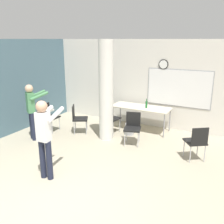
{
  "coord_description": "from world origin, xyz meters",
  "views": [
    {
      "loc": [
        2.63,
        -2.6,
        2.8
      ],
      "look_at": [
        -0.01,
        2.38,
        1.15
      ],
      "focal_mm": 40.0,
      "sensor_mm": 36.0,
      "label": 1
    }
  ],
  "objects_px": {
    "chair_by_left_wall": "(49,115)",
    "person_watching_back": "(32,108)",
    "folding_table": "(141,108)",
    "chair_mid_room": "(197,141)",
    "bottle_on_table": "(146,104)",
    "chair_table_left": "(110,117)",
    "chair_table_front": "(133,126)",
    "person_playing_front": "(45,134)",
    "chair_near_pillar": "(78,117)"
  },
  "relations": [
    {
      "from": "chair_mid_room",
      "to": "chair_near_pillar",
      "type": "distance_m",
      "value": 3.54
    },
    {
      "from": "folding_table",
      "to": "chair_near_pillar",
      "type": "bearing_deg",
      "value": -143.87
    },
    {
      "from": "chair_near_pillar",
      "to": "person_playing_front",
      "type": "bearing_deg",
      "value": -68.74
    },
    {
      "from": "bottle_on_table",
      "to": "chair_mid_room",
      "type": "distance_m",
      "value": 2.23
    },
    {
      "from": "chair_mid_room",
      "to": "folding_table",
      "type": "bearing_deg",
      "value": 144.99
    },
    {
      "from": "chair_mid_room",
      "to": "person_playing_front",
      "type": "distance_m",
      "value": 3.45
    },
    {
      "from": "chair_table_front",
      "to": "chair_by_left_wall",
      "type": "xyz_separation_m",
      "value": [
        -2.72,
        -0.3,
        0.0
      ]
    },
    {
      "from": "chair_table_left",
      "to": "chair_by_left_wall",
      "type": "distance_m",
      "value": 1.94
    },
    {
      "from": "chair_table_front",
      "to": "chair_near_pillar",
      "type": "bearing_deg",
      "value": -179.08
    },
    {
      "from": "person_watching_back",
      "to": "chair_by_left_wall",
      "type": "bearing_deg",
      "value": 95.85
    },
    {
      "from": "folding_table",
      "to": "chair_mid_room",
      "type": "distance_m",
      "value": 2.39
    },
    {
      "from": "folding_table",
      "to": "chair_mid_room",
      "type": "xyz_separation_m",
      "value": [
        1.95,
        -1.36,
        -0.2
      ]
    },
    {
      "from": "person_playing_front",
      "to": "person_watching_back",
      "type": "height_order",
      "value": "person_playing_front"
    },
    {
      "from": "chair_table_front",
      "to": "chair_near_pillar",
      "type": "distance_m",
      "value": 1.8
    },
    {
      "from": "chair_table_left",
      "to": "person_playing_front",
      "type": "bearing_deg",
      "value": -88.65
    },
    {
      "from": "bottle_on_table",
      "to": "chair_mid_room",
      "type": "bearing_deg",
      "value": -37.11
    },
    {
      "from": "chair_table_left",
      "to": "person_watching_back",
      "type": "bearing_deg",
      "value": -139.55
    },
    {
      "from": "bottle_on_table",
      "to": "chair_by_left_wall",
      "type": "relative_size",
      "value": 0.33
    },
    {
      "from": "bottle_on_table",
      "to": "chair_table_left",
      "type": "relative_size",
      "value": 0.33
    },
    {
      "from": "chair_near_pillar",
      "to": "folding_table",
      "type": "bearing_deg",
      "value": 36.13
    },
    {
      "from": "bottle_on_table",
      "to": "chair_table_front",
      "type": "bearing_deg",
      "value": -88.87
    },
    {
      "from": "chair_table_front",
      "to": "person_playing_front",
      "type": "xyz_separation_m",
      "value": [
        -0.85,
        -2.47,
        0.47
      ]
    },
    {
      "from": "chair_table_front",
      "to": "person_watching_back",
      "type": "distance_m",
      "value": 2.87
    },
    {
      "from": "chair_table_left",
      "to": "folding_table",
      "type": "bearing_deg",
      "value": 45.11
    },
    {
      "from": "bottle_on_table",
      "to": "person_watching_back",
      "type": "bearing_deg",
      "value": -140.79
    },
    {
      "from": "chair_table_front",
      "to": "chair_mid_room",
      "type": "distance_m",
      "value": 1.75
    },
    {
      "from": "chair_table_left",
      "to": "chair_table_front",
      "type": "distance_m",
      "value": 1.01
    },
    {
      "from": "chair_mid_room",
      "to": "chair_table_left",
      "type": "bearing_deg",
      "value": 166.13
    },
    {
      "from": "chair_by_left_wall",
      "to": "person_watching_back",
      "type": "height_order",
      "value": "person_watching_back"
    },
    {
      "from": "chair_table_left",
      "to": "chair_mid_room",
      "type": "distance_m",
      "value": 2.73
    },
    {
      "from": "chair_mid_room",
      "to": "person_playing_front",
      "type": "relative_size",
      "value": 0.52
    },
    {
      "from": "folding_table",
      "to": "person_playing_front",
      "type": "bearing_deg",
      "value": -100.05
    },
    {
      "from": "bottle_on_table",
      "to": "person_playing_front",
      "type": "xyz_separation_m",
      "value": [
        -0.83,
        -3.56,
        0.11
      ]
    },
    {
      "from": "chair_mid_room",
      "to": "person_watching_back",
      "type": "distance_m",
      "value": 4.47
    },
    {
      "from": "person_playing_front",
      "to": "person_watching_back",
      "type": "relative_size",
      "value": 1.04
    },
    {
      "from": "folding_table",
      "to": "chair_near_pillar",
      "type": "distance_m",
      "value": 1.98
    },
    {
      "from": "chair_table_front",
      "to": "chair_by_left_wall",
      "type": "height_order",
      "value": "same"
    },
    {
      "from": "folding_table",
      "to": "person_watching_back",
      "type": "distance_m",
      "value": 3.27
    },
    {
      "from": "chair_by_left_wall",
      "to": "person_watching_back",
      "type": "distance_m",
      "value": 0.86
    },
    {
      "from": "person_watching_back",
      "to": "chair_table_left",
      "type": "bearing_deg",
      "value": 40.45
    },
    {
      "from": "folding_table",
      "to": "chair_table_front",
      "type": "bearing_deg",
      "value": -79.2
    },
    {
      "from": "chair_table_front",
      "to": "chair_mid_room",
      "type": "xyz_separation_m",
      "value": [
        1.73,
        -0.23,
        0.0
      ]
    },
    {
      "from": "chair_by_left_wall",
      "to": "chair_near_pillar",
      "type": "relative_size",
      "value": 1.0
    },
    {
      "from": "person_playing_front",
      "to": "chair_mid_room",
      "type": "bearing_deg",
      "value": 40.86
    },
    {
      "from": "chair_by_left_wall",
      "to": "person_playing_front",
      "type": "xyz_separation_m",
      "value": [
        1.86,
        -2.17,
        0.47
      ]
    },
    {
      "from": "bottle_on_table",
      "to": "chair_table_front",
      "type": "height_order",
      "value": "bottle_on_table"
    },
    {
      "from": "person_playing_front",
      "to": "bottle_on_table",
      "type": "bearing_deg",
      "value": 76.85
    },
    {
      "from": "bottle_on_table",
      "to": "chair_table_front",
      "type": "distance_m",
      "value": 1.15
    },
    {
      "from": "folding_table",
      "to": "chair_table_left",
      "type": "xyz_separation_m",
      "value": [
        -0.71,
        -0.71,
        -0.2
      ]
    },
    {
      "from": "person_playing_front",
      "to": "person_watching_back",
      "type": "xyz_separation_m",
      "value": [
        -1.79,
        1.43,
        -0.04
      ]
    }
  ]
}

